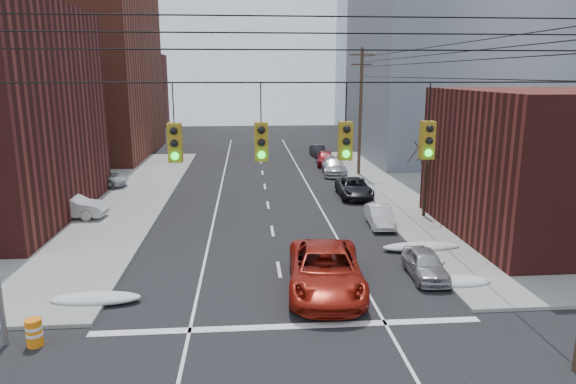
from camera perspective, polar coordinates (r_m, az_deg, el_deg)
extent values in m
cube|color=maroon|center=(62.77, -27.03, 17.29)|extent=(24.00, 20.00, 30.00)
cube|color=#451714|center=(87.79, -21.26, 10.28)|extent=(22.00, 18.00, 12.00)
cube|color=gray|center=(59.16, 19.44, 15.85)|extent=(22.00, 20.00, 25.00)
cube|color=gray|center=(84.16, 13.34, 14.13)|extent=(20.00, 18.00, 22.00)
cylinder|color=#473323|center=(45.43, 8.04, 8.67)|extent=(0.28, 0.28, 11.00)
cube|color=#473323|center=(45.33, 8.25, 14.86)|extent=(2.20, 0.12, 0.12)
cube|color=#473323|center=(45.31, 8.21, 13.85)|extent=(1.80, 0.12, 0.12)
cylinder|color=black|center=(13.29, 1.35, 12.08)|extent=(17.00, 0.04, 0.04)
cylinder|color=black|center=(13.36, -12.65, 9.64)|extent=(0.03, 0.03, 1.00)
cube|color=olive|center=(13.45, -12.44, 5.38)|extent=(0.35, 0.30, 1.00)
sphere|color=black|center=(13.25, -12.60, 6.66)|extent=(0.20, 0.20, 0.20)
sphere|color=black|center=(13.28, -12.53, 5.29)|extent=(0.20, 0.20, 0.20)
sphere|color=#0CE526|center=(13.33, -12.47, 3.92)|extent=(0.20, 0.20, 0.20)
cylinder|color=black|center=(13.24, -3.04, 9.90)|extent=(0.03, 0.03, 1.00)
cube|color=olive|center=(13.33, -2.99, 5.60)|extent=(0.35, 0.30, 1.00)
sphere|color=black|center=(13.12, -2.98, 6.89)|extent=(0.20, 0.20, 0.20)
sphere|color=black|center=(13.16, -2.97, 5.51)|extent=(0.20, 0.20, 0.20)
sphere|color=#0CE526|center=(13.21, -2.95, 4.13)|extent=(0.20, 0.20, 0.20)
cylinder|color=black|center=(13.48, 6.49, 9.89)|extent=(0.03, 0.03, 1.00)
cube|color=olive|center=(13.57, 6.38, 5.67)|extent=(0.35, 0.30, 1.00)
sphere|color=black|center=(13.37, 6.55, 6.94)|extent=(0.20, 0.20, 0.20)
sphere|color=black|center=(13.41, 6.52, 5.58)|extent=(0.20, 0.20, 0.20)
sphere|color=#0CE526|center=(13.45, 6.48, 4.23)|extent=(0.20, 0.20, 0.20)
cylinder|color=black|center=(14.07, 15.45, 9.64)|extent=(0.03, 0.03, 1.00)
cube|color=olive|center=(14.15, 15.20, 5.60)|extent=(0.35, 0.30, 1.00)
sphere|color=black|center=(13.96, 15.51, 6.81)|extent=(0.20, 0.20, 0.20)
sphere|color=black|center=(14.00, 15.44, 5.51)|extent=(0.20, 0.20, 0.20)
sphere|color=#0CE526|center=(14.04, 15.36, 4.21)|extent=(0.20, 0.20, 0.20)
cylinder|color=black|center=(32.91, 14.98, 0.14)|extent=(0.20, 0.20, 3.50)
cylinder|color=black|center=(32.73, 15.78, 4.17)|extent=(0.27, 0.82, 1.19)
cylinder|color=black|center=(33.09, 15.26, 4.44)|extent=(1.17, 0.54, 1.38)
cylinder|color=black|center=(33.03, 14.10, 4.55)|extent=(1.44, 1.00, 1.48)
cylinder|color=black|center=(32.42, 14.52, 4.16)|extent=(0.17, 0.84, 1.19)
cylinder|color=black|center=(31.94, 14.71, 4.18)|extent=(0.82, 0.99, 1.40)
cylinder|color=black|center=(31.71, 15.85, 4.11)|extent=(1.74, 0.21, 1.43)
cylinder|color=black|center=(32.40, 15.90, 4.07)|extent=(0.48, 0.73, 1.20)
ellipsoid|color=silver|center=(21.90, -20.58, -11.02)|extent=(3.50, 1.08, 0.42)
ellipsoid|color=silver|center=(23.23, 18.20, -9.43)|extent=(3.00, 1.08, 0.42)
ellipsoid|color=silver|center=(27.15, 14.57, -5.92)|extent=(4.00, 1.08, 0.42)
imported|color=maroon|center=(21.48, 4.19, -8.64)|extent=(3.58, 6.76, 1.81)
imported|color=#A5A5A9|center=(23.69, 14.99, -7.72)|extent=(1.60, 3.67, 1.23)
imported|color=silver|center=(30.87, 10.15, -2.64)|extent=(1.52, 3.76, 1.22)
imported|color=black|center=(37.82, 7.36, 0.46)|extent=(2.39, 4.97, 1.37)
imported|color=#B3B3B8|center=(46.16, 5.16, 2.85)|extent=(2.50, 5.24, 1.47)
imported|color=maroon|center=(50.86, 4.18, 3.79)|extent=(2.16, 4.38, 1.44)
imported|color=black|center=(56.38, 3.37, 4.59)|extent=(1.61, 3.81, 1.22)
imported|color=silver|center=(34.26, -23.14, -1.47)|extent=(4.56, 1.94, 1.46)
imported|color=silver|center=(42.91, -20.69, 1.43)|extent=(5.03, 2.40, 1.39)
imported|color=#9D9DA1|center=(42.18, -28.54, 0.61)|extent=(4.92, 3.36, 1.56)
cylinder|color=orange|center=(19.48, -26.37, -13.82)|extent=(0.67, 0.67, 0.94)
cylinder|color=white|center=(19.40, -26.42, -13.33)|extent=(0.69, 0.69, 0.11)
cylinder|color=white|center=(19.50, -26.35, -13.95)|extent=(0.69, 0.69, 0.11)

